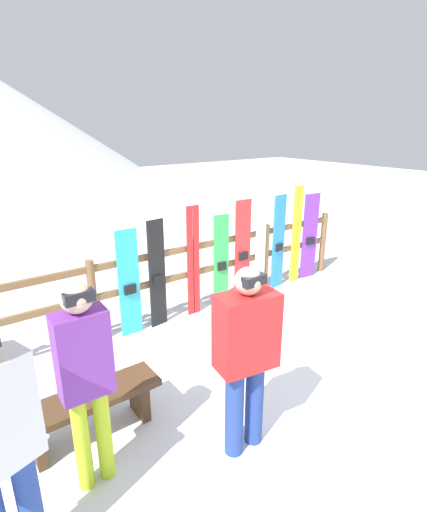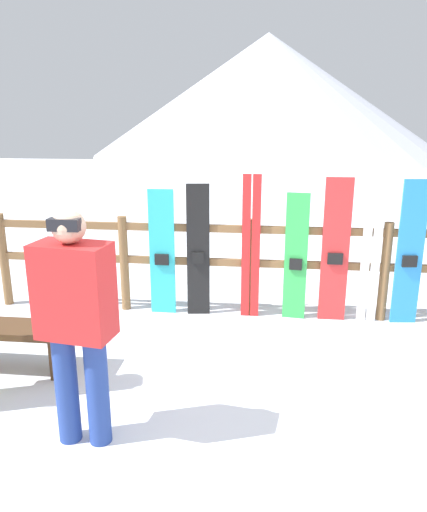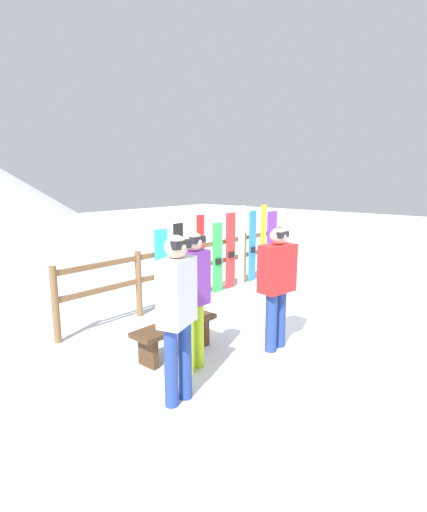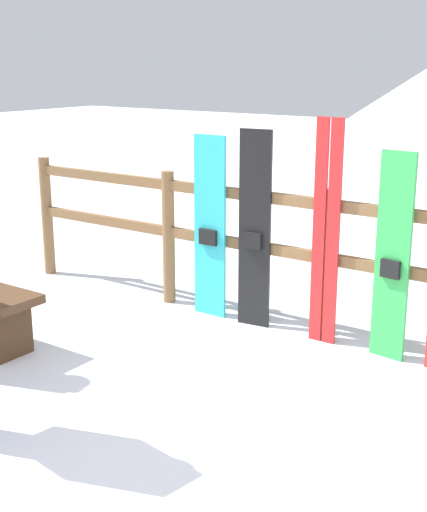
{
  "view_description": "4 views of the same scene",
  "coord_description": "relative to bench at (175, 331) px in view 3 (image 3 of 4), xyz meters",
  "views": [
    {
      "loc": [
        -2.85,
        -2.45,
        2.61
      ],
      "look_at": [
        -0.27,
        1.05,
        1.14
      ],
      "focal_mm": 28.0,
      "sensor_mm": 36.0,
      "label": 1
    },
    {
      "loc": [
        0.15,
        -3.26,
        2.17
      ],
      "look_at": [
        -0.3,
        0.92,
        0.96
      ],
      "focal_mm": 35.0,
      "sensor_mm": 36.0,
      "label": 2
    },
    {
      "loc": [
        -5.32,
        -3.07,
        2.23
      ],
      "look_at": [
        -0.66,
        0.99,
        1.01
      ],
      "focal_mm": 28.0,
      "sensor_mm": 36.0,
      "label": 3
    },
    {
      "loc": [
        2.07,
        -2.4,
        1.93
      ],
      "look_at": [
        -0.26,
        0.92,
        0.8
      ],
      "focal_mm": 50.0,
      "sensor_mm": 36.0,
      "label": 4
    }
  ],
  "objects": [
    {
      "name": "ground_plane",
      "position": [
        2.02,
        -0.45,
        -0.31
      ],
      "size": [
        40.0,
        40.0,
        0.0
      ],
      "primitive_type": "plane",
      "color": "white"
    },
    {
      "name": "fence",
      "position": [
        2.02,
        1.49,
        0.34
      ],
      "size": [
        5.77,
        0.1,
        1.08
      ],
      "color": "brown",
      "rests_on": "ground"
    },
    {
      "name": "person_purple",
      "position": [
        -0.14,
        -0.47,
        0.67
      ],
      "size": [
        0.37,
        0.22,
        1.64
      ],
      "color": "#B7D826",
      "rests_on": "ground"
    },
    {
      "name": "snowboard_red",
      "position": [
        2.9,
        1.43,
        0.46
      ],
      "size": [
        0.28,
        0.05,
        1.54
      ],
      "color": "red",
      "rests_on": "ground"
    },
    {
      "name": "ski_pair_red",
      "position": [
        2.02,
        1.43,
        0.47
      ],
      "size": [
        0.2,
        0.02,
        1.56
      ],
      "color": "red",
      "rests_on": "ground"
    },
    {
      "name": "snowboard_blue",
      "position": [
        3.66,
        1.43,
        0.46
      ],
      "size": [
        0.27,
        0.08,
        1.53
      ],
      "color": "#288CE0",
      "rests_on": "ground"
    },
    {
      "name": "person_red",
      "position": [
        0.98,
        -0.87,
        0.61
      ],
      "size": [
        0.51,
        0.33,
        1.61
      ],
      "color": "navy",
      "rests_on": "ground"
    },
    {
      "name": "person_white",
      "position": [
        -0.75,
        -0.83,
        0.69
      ],
      "size": [
        0.48,
        0.36,
        1.71
      ],
      "color": "navy",
      "rests_on": "ground"
    },
    {
      "name": "bench",
      "position": [
        0.0,
        0.0,
        0.0
      ],
      "size": [
        1.2,
        0.36,
        0.42
      ],
      "color": "#4C331E",
      "rests_on": "ground"
    },
    {
      "name": "ski_pair_yellow",
      "position": [
        4.07,
        1.43,
        0.51
      ],
      "size": [
        0.2,
        0.02,
        1.64
      ],
      "color": "yellow",
      "rests_on": "ground"
    },
    {
      "name": "snowboard_cyan",
      "position": [
        1.05,
        1.43,
        0.38
      ],
      "size": [
        0.28,
        0.06,
        1.39
      ],
      "color": "#2DBFCC",
      "rests_on": "ground"
    },
    {
      "name": "snowboard_green",
      "position": [
        2.5,
        1.43,
        0.38
      ],
      "size": [
        0.24,
        0.08,
        1.38
      ],
      "color": "green",
      "rests_on": "ground"
    },
    {
      "name": "snowboard_purple",
      "position": [
        4.41,
        1.43,
        0.43
      ],
      "size": [
        0.32,
        0.08,
        1.48
      ],
      "color": "purple",
      "rests_on": "ground"
    },
    {
      "name": "ski_pair_white",
      "position": [
        3.27,
        1.43,
        0.52
      ],
      "size": [
        0.19,
        0.02,
        1.66
      ],
      "color": "white",
      "rests_on": "ground"
    },
    {
      "name": "snowboard_black_stripe",
      "position": [
        1.45,
        1.43,
        0.42
      ],
      "size": [
        0.25,
        0.08,
        1.46
      ],
      "color": "black",
      "rests_on": "ground"
    }
  ]
}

